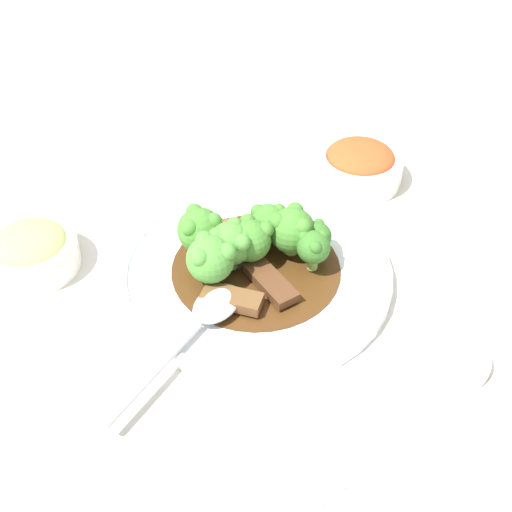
# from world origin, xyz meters

# --- Properties ---
(ground_plane) EXTENTS (4.00, 4.00, 0.00)m
(ground_plane) POSITION_xyz_m (0.00, 0.00, 0.00)
(ground_plane) COLOR silver
(main_plate) EXTENTS (0.31, 0.31, 0.02)m
(main_plate) POSITION_xyz_m (0.00, 0.00, 0.01)
(main_plate) COLOR white
(main_plate) RESTS_ON ground_plane
(beef_strip_0) EXTENTS (0.08, 0.07, 0.01)m
(beef_strip_0) POSITION_xyz_m (-0.05, 0.02, 0.03)
(beef_strip_0) COLOR brown
(beef_strip_0) RESTS_ON main_plate
(beef_strip_1) EXTENTS (0.07, 0.05, 0.01)m
(beef_strip_1) POSITION_xyz_m (0.02, -0.06, 0.03)
(beef_strip_1) COLOR brown
(beef_strip_1) RESTS_ON main_plate
(beef_strip_2) EXTENTS (0.08, 0.04, 0.01)m
(beef_strip_2) POSITION_xyz_m (0.03, -0.01, 0.02)
(beef_strip_2) COLOR #56331E
(beef_strip_2) RESTS_ON main_plate
(broccoli_floret_0) EXTENTS (0.05, 0.05, 0.06)m
(broccoli_floret_0) POSITION_xyz_m (0.01, 0.05, 0.05)
(broccoli_floret_0) COLOR #8EB756
(broccoli_floret_0) RESTS_ON main_plate
(broccoli_floret_1) EXTENTS (0.05, 0.05, 0.06)m
(broccoli_floret_1) POSITION_xyz_m (-0.06, -0.03, 0.06)
(broccoli_floret_1) COLOR #7FA84C
(broccoli_floret_1) RESTS_ON main_plate
(broccoli_floret_2) EXTENTS (0.04, 0.04, 0.05)m
(broccoli_floret_2) POSITION_xyz_m (-0.02, 0.04, 0.04)
(broccoli_floret_2) COLOR #7FA84C
(broccoli_floret_2) RESTS_ON main_plate
(broccoli_floret_3) EXTENTS (0.05, 0.05, 0.06)m
(broccoli_floret_3) POSITION_xyz_m (-0.02, -0.02, 0.05)
(broccoli_floret_3) COLOR #8EB756
(broccoli_floret_3) RESTS_ON main_plate
(broccoli_floret_4) EXTENTS (0.05, 0.05, 0.06)m
(broccoli_floret_4) POSITION_xyz_m (-0.02, -0.05, 0.05)
(broccoli_floret_4) COLOR #8EB756
(broccoli_floret_4) RESTS_ON main_plate
(broccoli_floret_5) EXTENTS (0.04, 0.04, 0.05)m
(broccoli_floret_5) POSITION_xyz_m (0.04, 0.04, 0.05)
(broccoli_floret_5) COLOR #7FA84C
(broccoli_floret_5) RESTS_ON main_plate
(broccoli_floret_6) EXTENTS (0.03, 0.03, 0.04)m
(broccoli_floret_6) POSITION_xyz_m (0.03, 0.06, 0.04)
(broccoli_floret_6) COLOR #8EB756
(broccoli_floret_6) RESTS_ON main_plate
(broccoli_floret_7) EXTENTS (0.05, 0.05, 0.06)m
(broccoli_floret_7) POSITION_xyz_m (-0.01, 0.00, 0.05)
(broccoli_floret_7) COLOR #8EB756
(broccoli_floret_7) RESTS_ON main_plate
(serving_spoon) EXTENTS (0.08, 0.21, 0.01)m
(serving_spoon) POSITION_xyz_m (0.02, -0.09, 0.03)
(serving_spoon) COLOR #B7B7BC
(serving_spoon) RESTS_ON main_plate
(side_bowl_kimchi) EXTENTS (0.11, 0.11, 0.05)m
(side_bowl_kimchi) POSITION_xyz_m (-0.04, 0.23, 0.03)
(side_bowl_kimchi) COLOR white
(side_bowl_kimchi) RESTS_ON ground_plane
(side_bowl_appetizer) EXTENTS (0.10, 0.10, 0.05)m
(side_bowl_appetizer) POSITION_xyz_m (-0.19, -0.17, 0.02)
(side_bowl_appetizer) COLOR white
(side_bowl_appetizer) RESTS_ON ground_plane
(sauce_dish) EXTENTS (0.07, 0.07, 0.01)m
(sauce_dish) POSITION_xyz_m (0.23, 0.06, 0.01)
(sauce_dish) COLOR white
(sauce_dish) RESTS_ON ground_plane
(paper_napkin) EXTENTS (0.12, 0.09, 0.01)m
(paper_napkin) POSITION_xyz_m (0.18, -0.16, 0.00)
(paper_napkin) COLOR silver
(paper_napkin) RESTS_ON ground_plane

